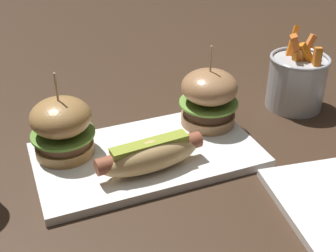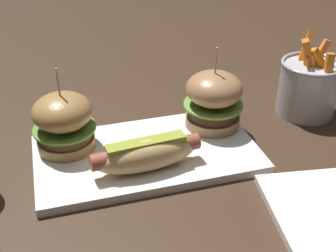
{
  "view_description": "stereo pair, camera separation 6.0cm",
  "coord_description": "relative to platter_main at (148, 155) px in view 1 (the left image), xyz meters",
  "views": [
    {
      "loc": [
        -0.19,
        -0.56,
        0.42
      ],
      "look_at": [
        0.04,
        0.0,
        0.05
      ],
      "focal_mm": 47.21,
      "sensor_mm": 36.0,
      "label": 1
    },
    {
      "loc": [
        -0.13,
        -0.58,
        0.42
      ],
      "look_at": [
        0.04,
        0.0,
        0.05
      ],
      "focal_mm": 47.21,
      "sensor_mm": 36.0,
      "label": 2
    }
  ],
  "objects": [
    {
      "name": "ground_plane",
      "position": [
        0.0,
        0.0,
        -0.01
      ],
      "size": [
        3.0,
        3.0,
        0.0
      ],
      "primitive_type": "plane",
      "color": "#382619"
    },
    {
      "name": "hot_dog",
      "position": [
        -0.01,
        -0.05,
        0.03
      ],
      "size": [
        0.17,
        0.06,
        0.05
      ],
      "color": "tan",
      "rests_on": "platter_main"
    },
    {
      "name": "slider_left",
      "position": [
        -0.12,
        0.05,
        0.06
      ],
      "size": [
        0.1,
        0.1,
        0.14
      ],
      "color": "#A17543",
      "rests_on": "platter_main"
    },
    {
      "name": "slider_right",
      "position": [
        0.13,
        0.05,
        0.06
      ],
      "size": [
        0.1,
        0.1,
        0.14
      ],
      "color": "#A1734B",
      "rests_on": "platter_main"
    },
    {
      "name": "platter_main",
      "position": [
        0.0,
        0.0,
        0.0
      ],
      "size": [
        0.36,
        0.2,
        0.01
      ],
      "primitive_type": "cube",
      "color": "white",
      "rests_on": "ground"
    },
    {
      "name": "fries_bucket",
      "position": [
        0.33,
        0.06,
        0.05
      ],
      "size": [
        0.11,
        0.11,
        0.15
      ],
      "color": "#B7BABF",
      "rests_on": "ground"
    }
  ]
}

